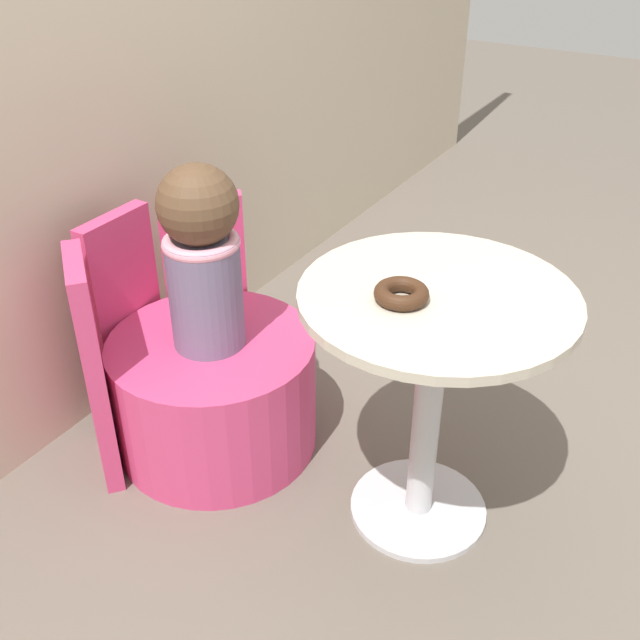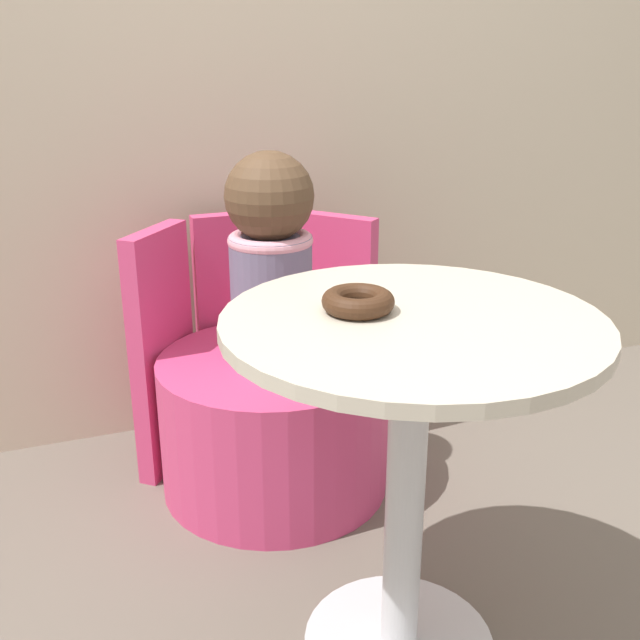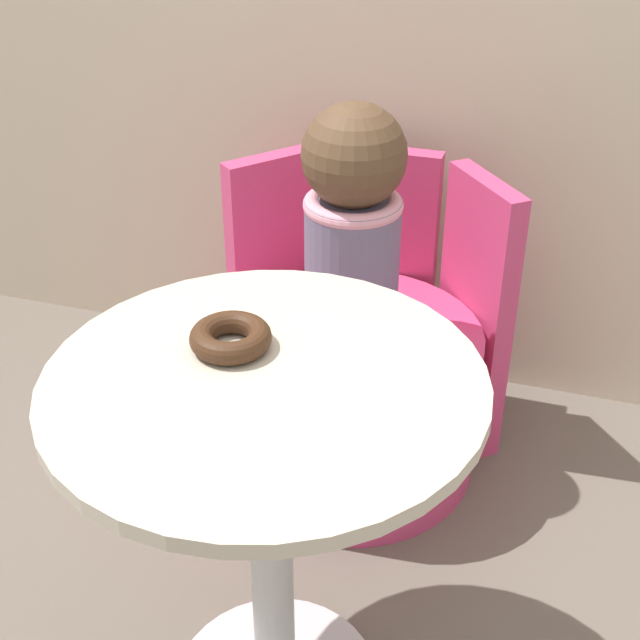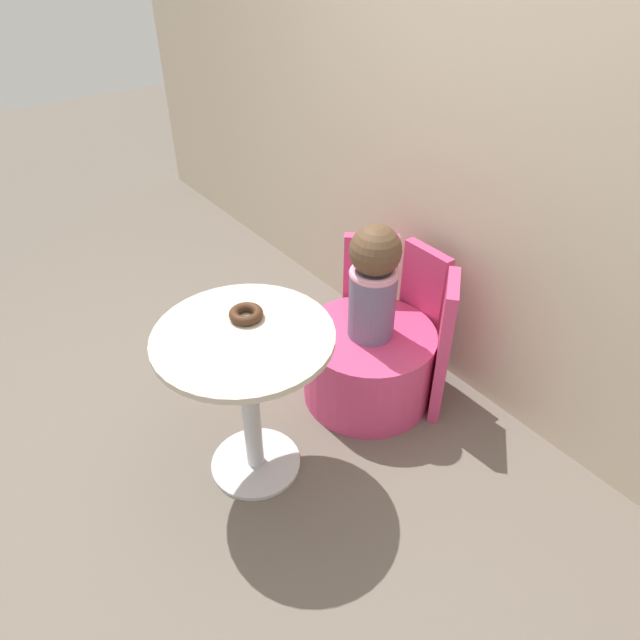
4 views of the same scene
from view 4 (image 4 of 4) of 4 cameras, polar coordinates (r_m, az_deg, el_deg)
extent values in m
plane|color=#665B51|center=(2.53, -6.66, -13.79)|extent=(12.00, 12.00, 0.00)
cube|color=beige|center=(2.48, 15.18, 18.02)|extent=(6.00, 0.06, 2.40)
cylinder|color=silver|center=(2.51, -6.39, -13.95)|extent=(0.38, 0.38, 0.02)
cylinder|color=silver|center=(2.26, -6.96, -8.48)|extent=(0.07, 0.07, 0.66)
cylinder|color=beige|center=(2.04, -7.65, -1.67)|extent=(0.66, 0.66, 0.02)
cylinder|color=#D13D70|center=(2.68, 4.82, -4.41)|extent=(0.61, 0.61, 0.37)
cube|color=#D13D70|center=(2.77, 10.10, 0.79)|extent=(0.26, 0.05, 0.69)
cube|color=#D13D70|center=(2.57, 12.22, -2.73)|extent=(0.20, 0.23, 0.69)
cube|color=#D13D70|center=(2.85, 4.88, 2.33)|extent=(0.20, 0.23, 0.69)
cylinder|color=slate|center=(2.47, 5.22, 1.68)|extent=(0.21, 0.21, 0.33)
torus|color=pink|center=(2.39, 5.42, 4.69)|extent=(0.21, 0.21, 0.04)
sphere|color=brown|center=(2.33, 5.57, 6.94)|extent=(0.22, 0.22, 0.22)
torus|color=#3D2314|center=(2.09, -7.41, 0.61)|extent=(0.13, 0.13, 0.04)
camera|label=1|loc=(2.88, -35.83, 22.92)|focal=42.00mm
camera|label=2|loc=(2.18, -42.03, 4.95)|focal=42.00mm
camera|label=3|loc=(1.17, -44.38, 0.80)|focal=50.00mm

